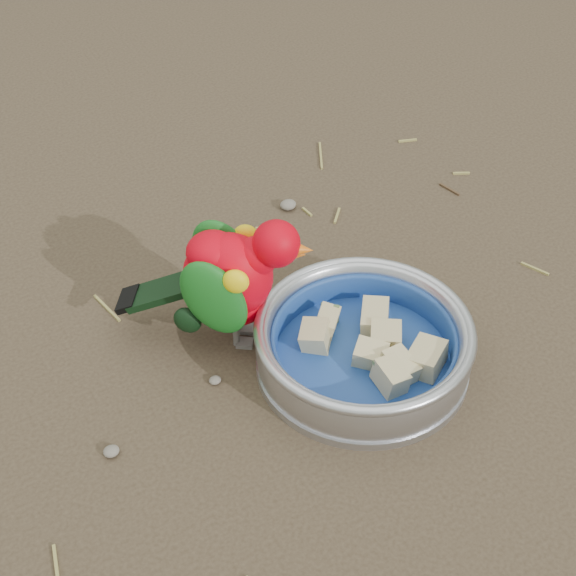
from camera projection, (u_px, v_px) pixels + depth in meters
ground at (287, 374)px, 0.96m from camera, size 60.00×60.00×0.00m
food_bowl at (362, 361)px, 0.96m from camera, size 0.23×0.23×0.02m
bowl_wall at (364, 342)px, 0.94m from camera, size 0.23×0.23×0.04m
fruit_wedges at (363, 347)px, 0.95m from camera, size 0.14×0.14×0.03m
lory_parrot at (232, 285)px, 0.95m from camera, size 0.21×0.19×0.16m
ground_debris at (228, 365)px, 0.97m from camera, size 0.90×0.80×0.01m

